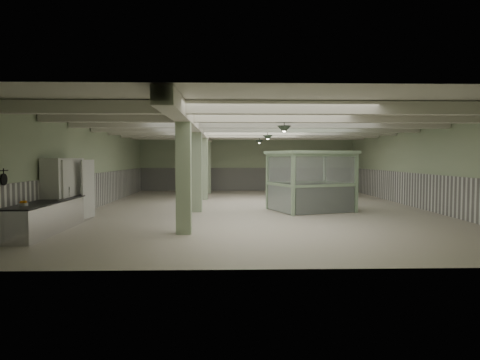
{
  "coord_description": "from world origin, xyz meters",
  "views": [
    {
      "loc": [
        -1.23,
        -18.2,
        2.18
      ],
      "look_at": [
        -0.77,
        -1.45,
        1.3
      ],
      "focal_mm": 32.0,
      "sensor_mm": 36.0,
      "label": 1
    }
  ],
  "objects_px": {
    "filing_cabinet": "(353,197)",
    "walkin_cooler": "(65,192)",
    "prep_counter": "(53,214)",
    "guard_booth": "(311,170)"
  },
  "relations": [
    {
      "from": "filing_cabinet",
      "to": "walkin_cooler",
      "type": "bearing_deg",
      "value": -142.8
    },
    {
      "from": "prep_counter",
      "to": "guard_booth",
      "type": "xyz_separation_m",
      "value": [
        8.68,
        4.34,
        1.22
      ]
    },
    {
      "from": "walkin_cooler",
      "to": "filing_cabinet",
      "type": "bearing_deg",
      "value": 16.73
    },
    {
      "from": "guard_booth",
      "to": "walkin_cooler",
      "type": "bearing_deg",
      "value": -178.9
    },
    {
      "from": "prep_counter",
      "to": "filing_cabinet",
      "type": "xyz_separation_m",
      "value": [
        10.45,
        4.34,
        0.11
      ]
    },
    {
      "from": "prep_counter",
      "to": "walkin_cooler",
      "type": "xyz_separation_m",
      "value": [
        -0.08,
        1.17,
        0.6
      ]
    },
    {
      "from": "walkin_cooler",
      "to": "filing_cabinet",
      "type": "relative_size",
      "value": 2.01
    },
    {
      "from": "walkin_cooler",
      "to": "guard_booth",
      "type": "distance_m",
      "value": 9.34
    },
    {
      "from": "prep_counter",
      "to": "guard_booth",
      "type": "bearing_deg",
      "value": 26.57
    },
    {
      "from": "prep_counter",
      "to": "filing_cabinet",
      "type": "relative_size",
      "value": 4.45
    }
  ]
}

